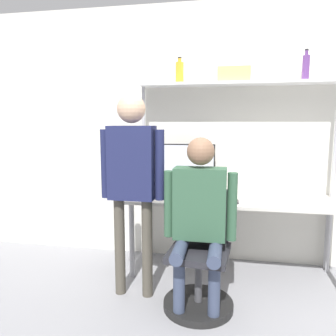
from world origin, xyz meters
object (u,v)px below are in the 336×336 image
Objects in this scene: person_seated at (199,210)px; storage_box at (234,75)px; person_standing at (132,170)px; monitor at (186,166)px; bottle_amber at (180,72)px; laptop at (203,192)px; office_chair at (200,271)px; bottle_purple at (306,67)px; cell_phone at (235,202)px.

person_seated is 1.45m from storage_box.
person_seated is 0.80× the size of person_standing.
monitor is 0.92m from person_seated.
bottle_amber is at bearing 70.22° from person_standing.
bottle_amber is at bearing 168.79° from monitor.
bottle_amber is 0.82× the size of storage_box.
laptop is 1.03× the size of storage_box.
office_chair is 0.52m from person_seated.
laptop is 1.51m from bottle_purple.
person_standing is at bearing -137.90° from laptop.
monitor reaches higher than office_chair.
bottle_amber is (-1.19, 0.00, -0.01)m from bottle_purple.
bottle_purple is (0.90, 0.89, 1.18)m from person_seated.
monitor is at bearing 104.16° from person_seated.
cell_phone is (0.50, -0.32, -0.27)m from monitor.
storage_box reaches higher than person_seated.
monitor is at bearing -179.23° from bottle_purple.
storage_box reaches higher than monitor.
cell_phone is 1.00m from person_standing.
cell_phone is 1.42m from bottle_purple.
person_seated is 5.34× the size of bottle_amber.
laptop is at bearing -163.83° from bottle_purple.
person_seated is (-0.28, -0.55, 0.05)m from cell_phone.
person_standing reaches higher than office_chair.
cell_phone is 1.39m from bottle_amber.
office_chair is 0.55× the size of person_standing.
person_standing reaches higher than person_seated.
laptop is 1.25× the size of bottle_amber.
cell_phone is at bearing -33.16° from monitor.
monitor is 0.65m from cell_phone.
cell_phone is at bearing -151.34° from bottle_purple.
storage_box reaches higher than person_standing.
laptop is 0.31m from cell_phone.
person_standing is at bearing -153.37° from cell_phone.
bottle_amber is (-0.30, 0.84, 1.69)m from office_chair.
bottle_amber is 0.54m from storage_box.
person_seated is 4.78× the size of bottle_purple.
office_chair is (0.22, -0.82, -0.74)m from monitor.
person_seated reaches higher than laptop.
laptop is 0.23× the size of person_seated.
person_seated is at bearing -105.08° from storage_box.
laptop is at bearing -51.32° from monitor.
person_seated is at bearing -71.53° from bottle_amber.
person_seated reaches higher than cell_phone.
cell_phone is at bearing 26.63° from person_standing.
bottle_amber is at bearing 149.34° from cell_phone.
storage_box is at bearing 74.92° from person_seated.
bottle_purple is (1.12, 0.02, 0.96)m from monitor.
bottle_purple reaches higher than person_standing.
cell_phone is 0.48× the size of storage_box.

